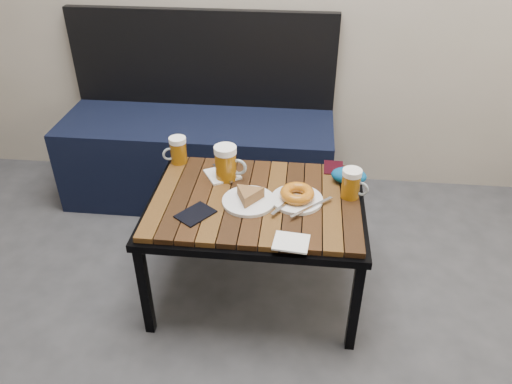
# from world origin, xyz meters

# --- Properties ---
(bench) EXTENTS (1.40, 0.50, 0.95)m
(bench) POSITION_xyz_m (-0.28, 1.76, 0.27)
(bench) COLOR black
(bench) RESTS_ON ground
(cafe_table) EXTENTS (0.84, 0.62, 0.47)m
(cafe_table) POSITION_xyz_m (0.11, 1.04, 0.43)
(cafe_table) COLOR black
(cafe_table) RESTS_ON ground
(beer_mug_left) EXTENTS (0.11, 0.09, 0.12)m
(beer_mug_left) POSITION_xyz_m (-0.25, 1.28, 0.53)
(beer_mug_left) COLOR #90560B
(beer_mug_left) RESTS_ON cafe_table
(beer_mug_centre) EXTENTS (0.14, 0.09, 0.15)m
(beer_mug_centre) POSITION_xyz_m (-0.03, 1.17, 0.55)
(beer_mug_centre) COLOR #90560B
(beer_mug_centre) RESTS_ON cafe_table
(beer_mug_right) EXTENTS (0.11, 0.09, 0.12)m
(beer_mug_right) POSITION_xyz_m (0.47, 1.09, 0.53)
(beer_mug_right) COLOR #90560B
(beer_mug_right) RESTS_ON cafe_table
(plate_pie) EXTENTS (0.20, 0.20, 0.06)m
(plate_pie) POSITION_xyz_m (0.08, 1.00, 0.49)
(plate_pie) COLOR white
(plate_pie) RESTS_ON cafe_table
(plate_bagel) EXTENTS (0.23, 0.23, 0.05)m
(plate_bagel) POSITION_xyz_m (0.27, 1.03, 0.49)
(plate_bagel) COLOR white
(plate_bagel) RESTS_ON cafe_table
(napkin_left) EXTENTS (0.17, 0.17, 0.01)m
(napkin_left) POSITION_xyz_m (-0.05, 1.19, 0.48)
(napkin_left) COLOR white
(napkin_left) RESTS_ON cafe_table
(napkin_right) EXTENTS (0.13, 0.11, 0.01)m
(napkin_right) POSITION_xyz_m (0.26, 0.78, 0.48)
(napkin_right) COLOR white
(napkin_right) RESTS_ON cafe_table
(passport_navy) EXTENTS (0.16, 0.16, 0.01)m
(passport_navy) POSITION_xyz_m (-0.10, 0.90, 0.48)
(passport_navy) COLOR black
(passport_navy) RESTS_ON cafe_table
(passport_burgundy) EXTENTS (0.08, 0.11, 0.01)m
(passport_burgundy) POSITION_xyz_m (0.41, 1.30, 0.47)
(passport_burgundy) COLOR black
(passport_burgundy) RESTS_ON cafe_table
(knit_pouch) EXTENTS (0.15, 0.11, 0.06)m
(knit_pouch) POSITION_xyz_m (0.47, 1.19, 0.50)
(knit_pouch) COLOR navy
(knit_pouch) RESTS_ON cafe_table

